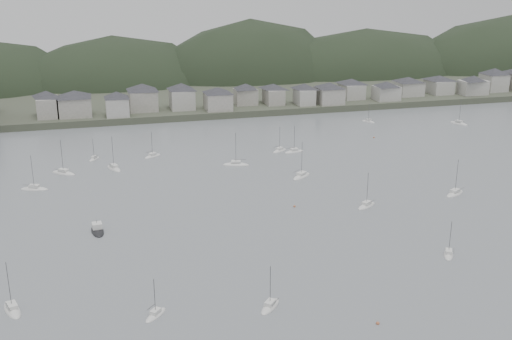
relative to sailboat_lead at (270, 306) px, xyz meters
name	(u,v)px	position (x,y,z in m)	size (l,w,h in m)	color
ground	(360,316)	(15.67, -7.51, -0.18)	(900.00, 900.00, 0.00)	slate
far_shore_land	(165,76)	(15.67, 287.49, 1.32)	(900.00, 250.00, 3.00)	#383D2D
forested_ridge	(179,103)	(20.50, 261.89, -11.47)	(851.55, 103.94, 102.57)	black
waterfront_town	(297,91)	(66.25, 175.83, 8.48)	(451.48, 28.46, 12.92)	gray
sailboat_lead	(270,306)	(0.00, 0.00, 0.00)	(6.22, 6.64, 9.47)	silver
moored_fleet	(222,197)	(3.92, 62.75, -0.01)	(266.05, 164.77, 13.09)	silver
motor_launch_far	(97,230)	(-31.62, 46.81, 0.10)	(3.89, 8.72, 4.01)	black
mooring_buoys	(323,242)	(21.00, 25.59, -0.03)	(142.08, 142.11, 0.70)	#AD5E39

